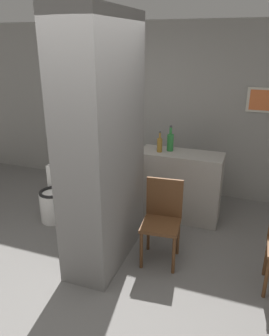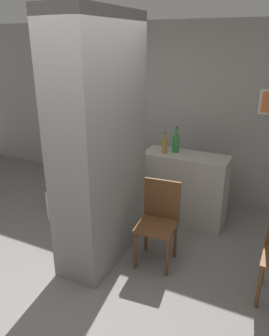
% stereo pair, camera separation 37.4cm
% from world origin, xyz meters
% --- Properties ---
extents(ground_plane, '(14.00, 14.00, 0.00)m').
position_xyz_m(ground_plane, '(0.00, 0.00, 0.00)').
color(ground_plane, slate).
extents(wall_back, '(8.00, 0.09, 2.60)m').
position_xyz_m(wall_back, '(-0.00, 2.63, 1.30)').
color(wall_back, gray).
rests_on(wall_back, ground_plane).
extents(pillar_center, '(0.53, 1.19, 2.60)m').
position_xyz_m(pillar_center, '(-0.02, 0.59, 1.30)').
color(pillar_center, gray).
rests_on(pillar_center, ground_plane).
extents(counter_shelf, '(1.10, 0.44, 0.94)m').
position_xyz_m(counter_shelf, '(0.57, 1.73, 0.47)').
color(counter_shelf, gray).
rests_on(counter_shelf, ground_plane).
extents(toilet, '(0.36, 0.52, 0.73)m').
position_xyz_m(toilet, '(-1.02, 1.11, 0.31)').
color(toilet, white).
rests_on(toilet, ground_plane).
extents(chair_near_pillar, '(0.44, 0.44, 0.93)m').
position_xyz_m(chair_near_pillar, '(0.59, 0.75, 0.52)').
color(chair_near_pillar, brown).
rests_on(chair_near_pillar, ground_plane).
extents(bicycle, '(1.55, 0.42, 0.67)m').
position_xyz_m(bicycle, '(-0.53, 1.80, 0.33)').
color(bicycle, black).
rests_on(bicycle, ground_plane).
extents(bottle_tall, '(0.09, 0.09, 0.35)m').
position_xyz_m(bottle_tall, '(0.40, 1.78, 1.07)').
color(bottle_tall, '#267233').
rests_on(bottle_tall, counter_shelf).
extents(bottle_short, '(0.07, 0.07, 0.28)m').
position_xyz_m(bottle_short, '(0.28, 1.68, 1.05)').
color(bottle_short, olive).
rests_on(bottle_short, counter_shelf).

